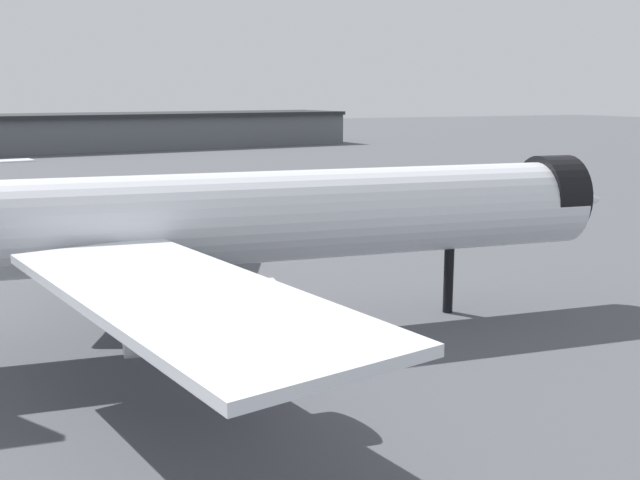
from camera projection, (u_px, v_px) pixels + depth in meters
name	position (u px, v px, depth m)	size (l,w,h in m)	color
ground	(266.00, 345.00, 54.31)	(900.00, 900.00, 0.00)	#4C4F54
airliner_near_gate	(209.00, 222.00, 54.84)	(69.84, 63.33, 20.02)	silver
terminal_building	(87.00, 131.00, 241.30)	(178.08, 51.50, 17.76)	slate
baggage_tug_wing	(442.00, 236.00, 90.62)	(3.51, 2.60, 1.85)	black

